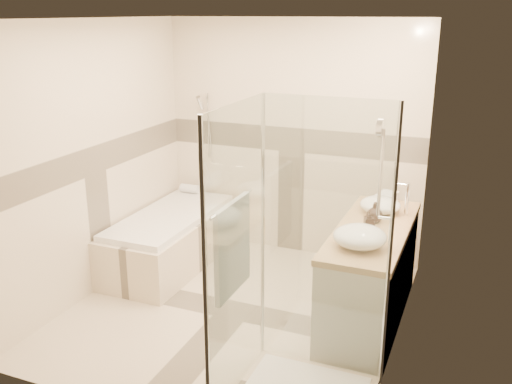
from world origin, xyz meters
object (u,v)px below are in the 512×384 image
at_px(vanity, 370,274).
at_px(vessel_sink_near, 380,205).
at_px(shower_enclosure, 288,334).
at_px(amenity_bottle_b, 375,212).
at_px(vessel_sink_far, 360,237).
at_px(amenity_bottle_a, 369,221).
at_px(bathtub, 171,237).

relative_size(vanity, vessel_sink_near, 4.55).
distance_m(shower_enclosure, vessel_sink_near, 1.74).
bearing_deg(shower_enclosure, amenity_bottle_b, 79.01).
bearing_deg(vessel_sink_far, shower_enclosure, -108.07).
bearing_deg(vessel_sink_far, amenity_bottle_b, 90.00).
relative_size(amenity_bottle_a, amenity_bottle_b, 1.00).
height_order(bathtub, amenity_bottle_b, amenity_bottle_b).
xyz_separation_m(shower_enclosure, amenity_bottle_b, (0.27, 1.40, 0.43)).
xyz_separation_m(vanity, vessel_sink_near, (-0.02, 0.39, 0.50)).
height_order(vanity, amenity_bottle_a, amenity_bottle_a).
xyz_separation_m(bathtub, vessel_sink_far, (2.13, -0.78, 0.62)).
bearing_deg(amenity_bottle_b, amenity_bottle_a, -90.00).
relative_size(bathtub, shower_enclosure, 0.83).
relative_size(bathtub, amenity_bottle_a, 9.73).
distance_m(vessel_sink_near, amenity_bottle_a, 0.48).
bearing_deg(vanity, shower_enclosure, -102.97).
height_order(bathtub, amenity_bottle_a, amenity_bottle_a).
relative_size(bathtub, vessel_sink_near, 4.78).
xyz_separation_m(vanity, shower_enclosure, (-0.29, -1.27, 0.08)).
height_order(bathtub, vanity, vanity).
distance_m(vanity, shower_enclosure, 1.31).
height_order(vanity, shower_enclosure, shower_enclosure).
bearing_deg(amenity_bottle_b, bathtub, 174.20).
relative_size(bathtub, amenity_bottle_b, 9.75).
relative_size(vanity, vessel_sink_far, 3.98).
distance_m(vanity, amenity_bottle_a, 0.52).
bearing_deg(vessel_sink_far, bathtub, 159.78).
bearing_deg(vessel_sink_near, amenity_bottle_a, -90.00).
distance_m(vessel_sink_far, amenity_bottle_a, 0.35).
relative_size(vanity, amenity_bottle_a, 9.27).
bearing_deg(shower_enclosure, vanity, 77.03).
height_order(vanity, vessel_sink_near, vessel_sink_near).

